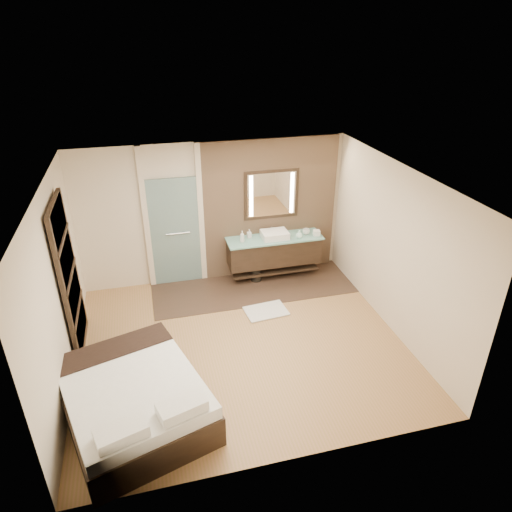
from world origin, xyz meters
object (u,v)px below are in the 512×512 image
object	(u,v)px
vanity	(274,251)
bed	(134,400)
waste_bin	(256,275)
mirror_unit	(271,194)

from	to	relation	value
vanity	bed	xyz separation A→B (m)	(-2.75, -3.08, -0.26)
waste_bin	mirror_unit	bearing A→B (deg)	38.62
mirror_unit	bed	world-z (taller)	mirror_unit
mirror_unit	waste_bin	bearing A→B (deg)	-141.38
vanity	mirror_unit	size ratio (longest dim) A/B	1.75
vanity	mirror_unit	bearing A→B (deg)	90.00
vanity	bed	world-z (taller)	vanity
vanity	waste_bin	xyz separation A→B (m)	(-0.38, -0.07, -0.45)
vanity	waste_bin	world-z (taller)	vanity
vanity	mirror_unit	world-z (taller)	mirror_unit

